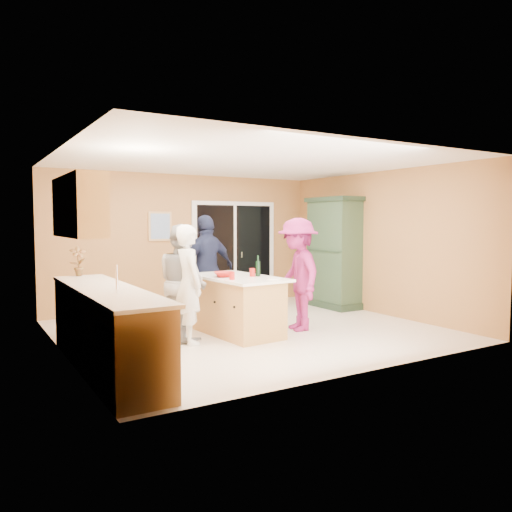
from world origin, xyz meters
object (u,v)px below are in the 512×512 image
woman_grey (183,282)px  woman_magenta (298,274)px  green_hutch (334,254)px  woman_navy (207,269)px  kitchen_island (237,307)px  woman_white (189,284)px

woman_grey → woman_magenta: woman_magenta is taller
green_hutch → woman_grey: green_hutch is taller
woman_magenta → woman_navy: bearing=-131.4°
kitchen_island → green_hutch: green_hutch is taller
woman_grey → woman_navy: woman_navy is taller
green_hutch → woman_navy: 2.79m
woman_grey → woman_navy: bearing=-47.1°
kitchen_island → woman_navy: woman_navy is taller
green_hutch → woman_magenta: green_hutch is taller
kitchen_island → woman_navy: 1.17m
kitchen_island → green_hutch: (2.79, 1.10, 0.64)m
woman_white → woman_navy: woman_navy is taller
green_hutch → woman_grey: (-3.60, -0.96, -0.22)m
woman_white → woman_magenta: bearing=-90.2°
woman_grey → woman_white: bearing=169.5°
green_hutch → woman_navy: (-2.78, -0.04, -0.15)m
green_hutch → woman_navy: size_ratio=1.20×
woman_grey → woman_navy: 1.23m
woman_white → green_hutch: bearing=-68.5°
kitchen_island → green_hutch: bearing=17.1°
woman_white → woman_magenta: woman_magenta is taller
woman_navy → green_hutch: bearing=168.7°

